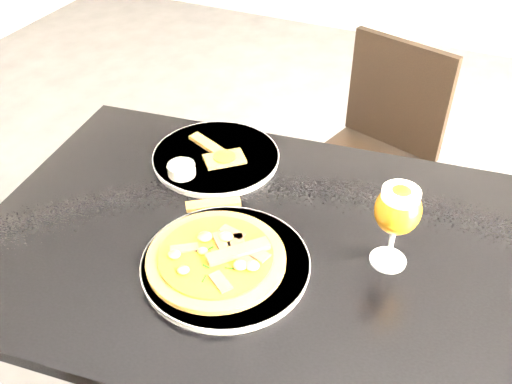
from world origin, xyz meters
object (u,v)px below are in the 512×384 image
at_px(beer_glass, 398,211).
at_px(dining_table, 262,271).
at_px(chair_far, 373,154).
at_px(pizza, 217,257).

bearing_deg(beer_glass, dining_table, -169.19).
bearing_deg(chair_far, dining_table, -76.77).
height_order(dining_table, chair_far, chair_far).
xyz_separation_m(dining_table, pizza, (-0.05, -0.11, 0.12)).
height_order(dining_table, beer_glass, beer_glass).
distance_m(chair_far, pizza, 1.00).
xyz_separation_m(pizza, beer_glass, (0.31, 0.15, 0.11)).
bearing_deg(beer_glass, chair_far, 104.29).
distance_m(chair_far, beer_glass, 0.92).
bearing_deg(dining_table, chair_far, 79.97).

